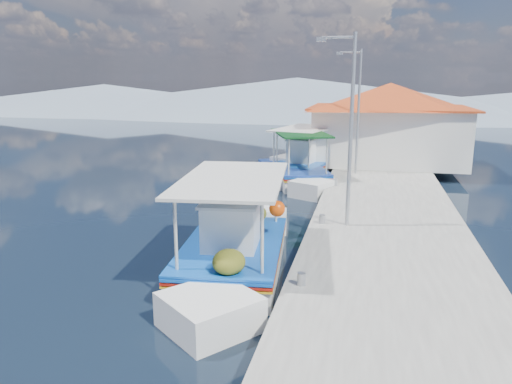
# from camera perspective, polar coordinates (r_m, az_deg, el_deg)

# --- Properties ---
(ground) EXTENTS (160.00, 160.00, 0.00)m
(ground) POSITION_cam_1_polar(r_m,az_deg,el_deg) (15.25, -7.52, -6.68)
(ground) COLOR black
(ground) RESTS_ON ground
(quay) EXTENTS (5.00, 44.00, 0.50)m
(quay) POSITION_cam_1_polar(r_m,az_deg,el_deg) (20.02, 14.82, -1.41)
(quay) COLOR #A9A89E
(quay) RESTS_ON ground
(bollards) EXTENTS (0.20, 17.20, 0.30)m
(bollards) POSITION_cam_1_polar(r_m,az_deg,el_deg) (19.23, 8.69, -0.49)
(bollards) COLOR #A5A8AD
(bollards) RESTS_ON quay
(main_caique) EXTENTS (3.18, 8.79, 2.91)m
(main_caique) POSITION_cam_1_polar(r_m,az_deg,el_deg) (13.37, -2.50, -6.91)
(main_caique) COLOR silver
(main_caique) RESTS_ON ground
(caique_green_canopy) EXTENTS (3.91, 7.22, 2.86)m
(caique_green_canopy) POSITION_cam_1_polar(r_m,az_deg,el_deg) (24.33, 5.25, 1.96)
(caique_green_canopy) COLOR silver
(caique_green_canopy) RESTS_ON ground
(caique_blue_hull) EXTENTS (2.83, 5.16, 0.98)m
(caique_blue_hull) POSITION_cam_1_polar(r_m,az_deg,el_deg) (25.23, -0.67, 2.05)
(caique_blue_hull) COLOR navy
(caique_blue_hull) RESTS_ON ground
(caique_far) EXTENTS (3.66, 8.02, 2.89)m
(caique_far) POSITION_cam_1_polar(r_m,az_deg,el_deg) (26.27, 5.67, 3.03)
(caique_far) COLOR silver
(caique_far) RESTS_ON ground
(harbor_building) EXTENTS (10.49, 10.49, 4.40)m
(harbor_building) POSITION_cam_1_polar(r_m,az_deg,el_deg) (28.51, 15.27, 7.98)
(harbor_building) COLOR white
(harbor_building) RESTS_ON quay
(lamp_post_near) EXTENTS (1.21, 0.14, 6.00)m
(lamp_post_near) POSITION_cam_1_polar(r_m,az_deg,el_deg) (15.46, 10.78, 8.14)
(lamp_post_near) COLOR #A5A8AD
(lamp_post_near) RESTS_ON quay
(lamp_post_far) EXTENTS (1.21, 0.14, 6.00)m
(lamp_post_far) POSITION_cam_1_polar(r_m,az_deg,el_deg) (24.44, 11.72, 9.90)
(lamp_post_far) COLOR #A5A8AD
(lamp_post_far) RESTS_ON quay
(mountain_ridge) EXTENTS (171.40, 96.00, 5.50)m
(mountain_ridge) POSITION_cam_1_polar(r_m,az_deg,el_deg) (69.48, 14.42, 10.27)
(mountain_ridge) COLOR slate
(mountain_ridge) RESTS_ON ground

